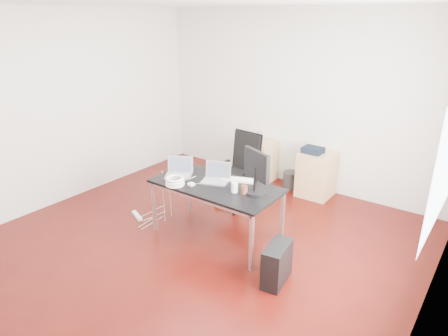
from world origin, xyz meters
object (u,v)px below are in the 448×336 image
Objects in this scene: desk at (216,188)px; pc_tower at (277,264)px; filing_cabinet_left at (259,161)px; filing_cabinet_right at (316,174)px; office_chair at (240,167)px.

pc_tower is at bearing -18.51° from desk.
filing_cabinet_right is at bearing 0.00° from filing_cabinet_left.
desk is at bearing -73.71° from filing_cabinet_left.
office_chair is at bearing 127.15° from pc_tower.
filing_cabinet_left is at bearing 106.29° from desk.
desk is 2.05m from filing_cabinet_left.
pc_tower is (1.37, -1.32, -0.39)m from office_chair.
office_chair is at bearing -128.58° from filing_cabinet_right.
office_chair is 1.94m from pc_tower.
filing_cabinet_right is 2.38m from pc_tower.
desk is 2.03m from filing_cabinet_right.
desk is 2.29× the size of filing_cabinet_right.
pc_tower is (1.65, -2.30, -0.13)m from filing_cabinet_left.
office_chair is at bearing 106.77° from desk.
filing_cabinet_left is (-0.28, 0.98, -0.26)m from office_chair.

